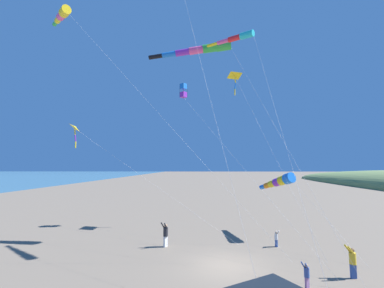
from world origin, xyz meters
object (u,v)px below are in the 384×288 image
Objects in this scene: kite_windsock_white_trailing at (236,38)px; kite_delta_green_low_center at (235,76)px; kite_windsock_blue_topmost at (62,15)px; person_bystander_far at (352,260)px; kite_delta_rainbow_low_near at (76,128)px; kite_windsock_purple_drifting at (201,50)px; person_adult_flyer at (166,233)px; kite_box_orange_high_right at (184,91)px; person_child_grey_jacket at (307,274)px; person_child_green_jacket at (276,238)px; kite_windsock_black_fish_shape at (280,181)px.

kite_delta_green_low_center is at bearing 82.38° from kite_windsock_white_trailing.
kite_windsock_blue_topmost is 13.23m from kite_windsock_white_trailing.
person_bystander_far is at bearing -11.49° from kite_windsock_blue_topmost.
kite_windsock_purple_drifting is (10.17, 1.27, 7.16)m from kite_delta_rainbow_low_near.
person_adult_flyer is 0.13× the size of kite_delta_rainbow_low_near.
kite_box_orange_high_right is at bearing 122.05° from kite_windsock_white_trailing.
kite_windsock_blue_topmost reaches higher than person_child_grey_jacket.
person_child_green_jacket is 0.70× the size of person_bystander_far.
kite_delta_green_low_center is 11.80m from kite_windsock_black_fish_shape.
kite_delta_rainbow_low_near is (-13.80, -5.64, -6.36)m from kite_delta_green_low_center.
kite_windsock_purple_drifting is (2.57, 2.65, 15.02)m from person_adult_flyer.
kite_delta_green_low_center is (-1.28, 12.87, 14.49)m from person_child_grey_jacket.
kite_delta_green_low_center reaches higher than person_child_green_jacket.
kite_box_orange_high_right is 0.87× the size of kite_windsock_purple_drifting.
kite_windsock_purple_drifting is (-6.61, -0.35, 11.48)m from kite_windsock_black_fish_shape.
kite_windsock_white_trailing reaches higher than kite_box_orange_high_right.
kite_windsock_white_trailing is at bearing 4.95° from kite_windsock_blue_topmost.
person_child_grey_jacket is at bearing -63.09° from kite_box_orange_high_right.
kite_delta_rainbow_low_near is 0.77× the size of kite_windsock_blue_topmost.
kite_box_orange_high_right is at bearing 135.21° from person_child_green_jacket.
kite_delta_green_low_center is at bearing 22.25° from kite_delta_rainbow_low_near.
kite_windsock_white_trailing is (-0.92, -6.86, 0.45)m from kite_delta_green_low_center.
kite_box_orange_high_right is at bearing 44.18° from kite_windsock_blue_topmost.
person_child_green_jacket is 0.07× the size of kite_delta_green_low_center.
kite_box_orange_high_right is 1.08× the size of kite_delta_rainbow_low_near.
person_child_green_jacket is 0.13× the size of kite_windsock_black_fish_shape.
person_adult_flyer is 1.41× the size of person_child_grey_jacket.
person_child_grey_jacket is 0.07× the size of kite_windsock_purple_drifting.
kite_windsock_white_trailing is (-3.89, -2.83, 11.14)m from kite_windsock_black_fish_shape.
kite_delta_rainbow_low_near is (-17.92, 6.04, 7.91)m from person_bystander_far.
person_child_green_jacket is 5.47m from person_bystander_far.
kite_delta_rainbow_low_near is 8.55m from kite_windsock_blue_topmost.
kite_windsock_blue_topmost is (-15.76, -1.23, 16.39)m from person_child_green_jacket.
kite_delta_green_low_center reaches higher than person_bystander_far.
kite_windsock_blue_topmost reaches higher than kite_delta_green_low_center.
person_adult_flyer is 9.50m from person_child_grey_jacket.
kite_delta_green_low_center is at bearing 95.67° from person_child_grey_jacket.
person_child_green_jacket is 0.07× the size of kite_windsock_white_trailing.
kite_windsock_purple_drifting reaches higher than kite_box_orange_high_right.
kite_delta_rainbow_low_near is at bearing 84.49° from kite_windsock_blue_topmost.
kite_delta_rainbow_low_near is (-8.36, -6.00, -4.96)m from kite_box_orange_high_right.
person_bystander_far reaches higher than person_child_green_jacket.
kite_delta_green_low_center reaches higher than kite_delta_rainbow_low_near.
kite_windsock_purple_drifting is (-3.63, -4.38, 0.80)m from kite_delta_green_low_center.
kite_windsock_blue_topmost reaches higher than kite_windsock_black_fish_shape.
person_bystander_far is 18.45m from kite_windsock_purple_drifting.
person_child_grey_jacket is 16.26m from kite_windsock_white_trailing.
person_adult_flyer is 0.10× the size of kite_windsock_purple_drifting.
person_bystander_far is 0.09× the size of kite_windsock_blue_topmost.
person_bystander_far is at bearing -51.55° from kite_box_orange_high_right.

